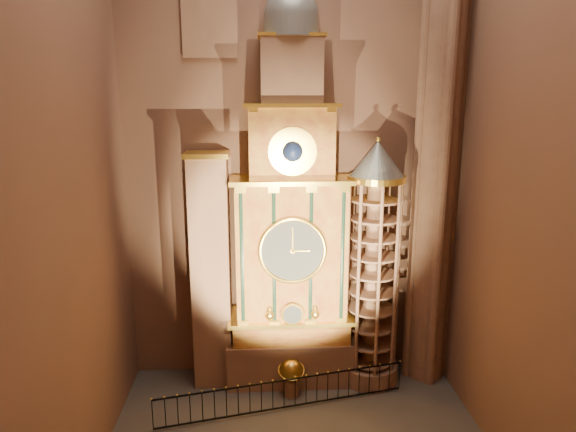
{
  "coord_description": "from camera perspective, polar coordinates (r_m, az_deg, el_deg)",
  "views": [
    {
      "loc": [
        -1.37,
        -15.83,
        12.45
      ],
      "look_at": [
        -0.24,
        3.0,
        7.98
      ],
      "focal_mm": 32.0,
      "sensor_mm": 36.0,
      "label": 1
    }
  ],
  "objects": [
    {
      "name": "wall_back",
      "position": [
        21.92,
        0.16,
        9.53
      ],
      "size": [
        22.0,
        0.0,
        22.0
      ],
      "primitive_type": "plane",
      "rotation": [
        1.57,
        0.0,
        0.0
      ],
      "color": "brown",
      "rests_on": "floor"
    },
    {
      "name": "wall_left",
      "position": [
        16.86,
        -23.12,
        7.33
      ],
      "size": [
        0.0,
        22.0,
        22.0
      ],
      "primitive_type": "plane",
      "rotation": [
        1.57,
        0.0,
        1.57
      ],
      "color": "brown",
      "rests_on": "floor"
    },
    {
      "name": "wall_right",
      "position": [
        17.96,
        24.58,
        7.5
      ],
      "size": [
        0.0,
        22.0,
        22.0
      ],
      "primitive_type": "plane",
      "rotation": [
        1.57,
        0.0,
        -1.57
      ],
      "color": "brown",
      "rests_on": "floor"
    },
    {
      "name": "astronomical_clock",
      "position": [
        21.62,
        0.33,
        -2.16
      ],
      "size": [
        5.6,
        2.41,
        16.7
      ],
      "color": "#8C634C",
      "rests_on": "floor"
    },
    {
      "name": "portrait_tower",
      "position": [
        22.15,
        -8.54,
        -6.08
      ],
      "size": [
        1.8,
        1.6,
        10.2
      ],
      "color": "#8C634C",
      "rests_on": "floor"
    },
    {
      "name": "stair_turret",
      "position": [
        22.29,
        9.43,
        -5.66
      ],
      "size": [
        2.5,
        2.5,
        10.8
      ],
      "color": "#8C634C",
      "rests_on": "floor"
    },
    {
      "name": "gothic_pier",
      "position": [
        22.18,
        16.48,
        9.04
      ],
      "size": [
        2.04,
        2.04,
        22.0
      ],
      "color": "#8C634C",
      "rests_on": "floor"
    },
    {
      "name": "celestial_globe",
      "position": [
        22.6,
        0.37,
        -17.16
      ],
      "size": [
        1.14,
        1.07,
        1.65
      ],
      "color": "#8C634C",
      "rests_on": "floor"
    },
    {
      "name": "iron_railing",
      "position": [
        21.86,
        -0.44,
        -19.19
      ],
      "size": [
        10.05,
        2.25,
        1.29
      ],
      "color": "black",
      "rests_on": "floor"
    }
  ]
}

